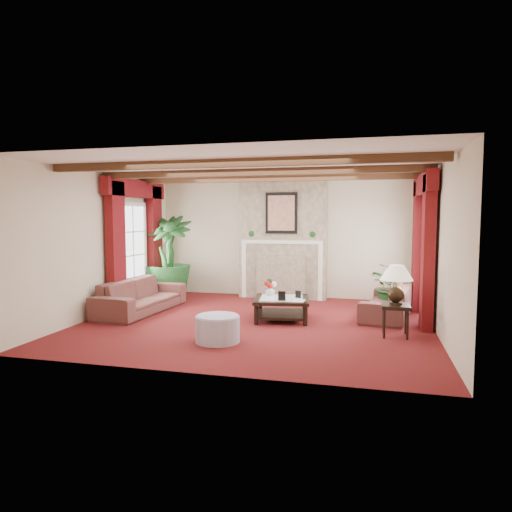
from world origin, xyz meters
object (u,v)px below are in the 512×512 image
(sofa_left, at_px, (141,290))
(ottoman, at_px, (218,329))
(potted_palm, at_px, (169,276))
(coffee_table, at_px, (282,309))
(side_table, at_px, (395,320))
(sofa_right, at_px, (388,296))

(sofa_left, xyz_separation_m, ottoman, (2.15, -1.66, -0.23))
(ottoman, bearing_deg, potted_palm, 125.52)
(sofa_left, relative_size, coffee_table, 2.29)
(sofa_left, relative_size, potted_palm, 1.14)
(side_table, distance_m, ottoman, 2.78)
(sofa_left, bearing_deg, coffee_table, -85.89)
(sofa_left, height_order, ottoman, sofa_left)
(sofa_right, bearing_deg, coffee_table, -58.03)
(sofa_right, distance_m, coffee_table, 2.04)
(sofa_right, xyz_separation_m, potted_palm, (-4.78, 0.71, 0.15))
(coffee_table, distance_m, side_table, 2.06)
(sofa_left, xyz_separation_m, potted_palm, (-0.09, 1.48, 0.10))
(sofa_right, height_order, side_table, sofa_right)
(coffee_table, bearing_deg, side_table, -28.30)
(side_table, height_order, ottoman, side_table)
(ottoman, bearing_deg, coffee_table, 68.47)
(coffee_table, xyz_separation_m, side_table, (1.95, -0.69, 0.05))
(sofa_left, bearing_deg, potted_palm, 7.59)
(sofa_right, distance_m, ottoman, 3.52)
(sofa_right, bearing_deg, sofa_left, -70.96)
(potted_palm, bearing_deg, ottoman, -54.48)
(potted_palm, distance_m, side_table, 5.31)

